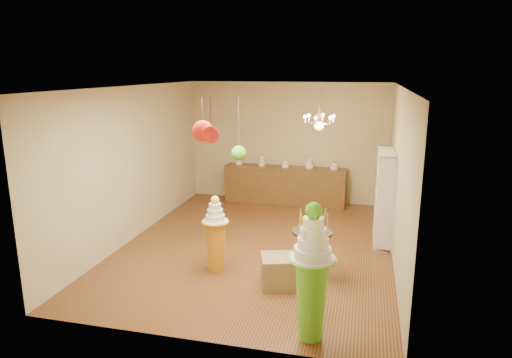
% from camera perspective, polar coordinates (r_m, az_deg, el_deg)
% --- Properties ---
extents(floor, '(6.50, 6.50, 0.00)m').
position_cam_1_polar(floor, '(8.87, 0.15, -8.31)').
color(floor, '#563217').
rests_on(floor, ground).
extents(ceiling, '(6.50, 6.50, 0.00)m').
position_cam_1_polar(ceiling, '(8.23, 0.17, 11.46)').
color(ceiling, white).
rests_on(ceiling, ground).
extents(wall_back, '(5.00, 0.04, 3.00)m').
position_cam_1_polar(wall_back, '(11.55, 3.94, 4.57)').
color(wall_back, tan).
rests_on(wall_back, ground).
extents(wall_front, '(5.00, 0.04, 3.00)m').
position_cam_1_polar(wall_front, '(5.43, -7.93, -5.98)').
color(wall_front, tan).
rests_on(wall_front, ground).
extents(wall_left, '(0.04, 6.50, 3.00)m').
position_cam_1_polar(wall_left, '(9.32, -14.97, 1.94)').
color(wall_left, tan).
rests_on(wall_left, ground).
extents(wall_right, '(0.04, 6.50, 3.00)m').
position_cam_1_polar(wall_right, '(8.22, 17.36, 0.26)').
color(wall_right, tan).
rests_on(wall_right, ground).
extents(pedestal_green, '(0.69, 0.69, 1.78)m').
position_cam_1_polar(pedestal_green, '(5.77, 6.96, -12.63)').
color(pedestal_green, '#68CB2C').
rests_on(pedestal_green, floor).
extents(pedestal_orange, '(0.55, 0.55, 1.31)m').
position_cam_1_polar(pedestal_orange, '(7.66, -5.05, -7.57)').
color(pedestal_orange, '#C37E16').
rests_on(pedestal_orange, floor).
extents(burlap_riser, '(0.66, 0.66, 0.48)m').
position_cam_1_polar(burlap_riser, '(7.26, 2.81, -11.42)').
color(burlap_riser, olive).
rests_on(burlap_riser, floor).
extents(sideboard, '(3.04, 0.54, 1.16)m').
position_cam_1_polar(sideboard, '(11.49, 3.62, -0.68)').
color(sideboard, brown).
rests_on(sideboard, floor).
extents(shelving_unit, '(0.33, 1.20, 1.80)m').
position_cam_1_polar(shelving_unit, '(9.13, 15.80, -2.21)').
color(shelving_unit, beige).
rests_on(shelving_unit, floor).
extents(round_table, '(0.85, 0.85, 0.83)m').
position_cam_1_polar(round_table, '(7.38, 7.01, -8.55)').
color(round_table, black).
rests_on(round_table, floor).
extents(vase, '(0.22, 0.22, 0.20)m').
position_cam_1_polar(vase, '(7.25, 7.09, -5.67)').
color(vase, beige).
rests_on(vase, round_table).
extents(pom_red_left, '(0.28, 0.28, 0.62)m').
position_cam_1_polar(pom_red_left, '(6.06, -6.66, 5.98)').
color(pom_red_left, '#383228').
rests_on(pom_red_left, ceiling).
extents(pom_green_mid, '(0.23, 0.23, 1.07)m').
position_cam_1_polar(pom_green_mid, '(7.06, -2.16, 3.29)').
color(pom_green_mid, '#383228').
rests_on(pom_green_mid, ceiling).
extents(pom_red_right, '(0.20, 0.20, 0.55)m').
position_cam_1_polar(pom_red_right, '(5.42, -5.65, 5.52)').
color(pom_red_right, '#383228').
rests_on(pom_red_right, ceiling).
extents(chandelier, '(0.85, 0.85, 0.85)m').
position_cam_1_polar(chandelier, '(8.92, 7.90, 6.99)').
color(chandelier, '#E99752').
rests_on(chandelier, ceiling).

